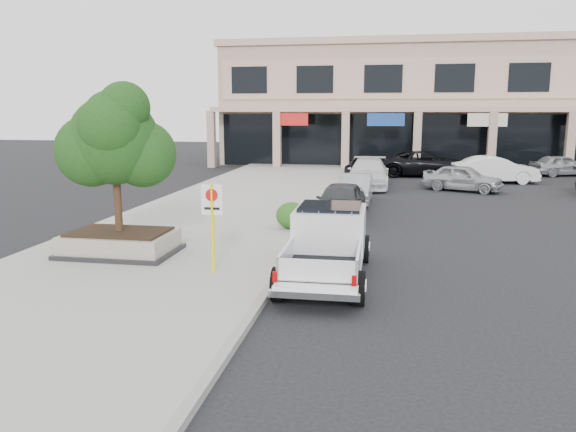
{
  "coord_description": "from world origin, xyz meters",
  "views": [
    {
      "loc": [
        1.16,
        -13.46,
        4.27
      ],
      "look_at": [
        -1.56,
        1.5,
        1.38
      ],
      "focal_mm": 35.0,
      "sensor_mm": 36.0,
      "label": 1
    }
  ],
  "objects_px": {
    "planter_tree": "(121,140)",
    "curb_car_a": "(340,201)",
    "curb_car_b": "(355,189)",
    "lot_car_a": "(463,178)",
    "curb_car_d": "(366,167)",
    "lot_car_e": "(561,165)",
    "no_parking_sign": "(212,216)",
    "lot_car_d": "(426,164)",
    "pickup_truck": "(327,245)",
    "curb_car_c": "(368,173)",
    "planter": "(120,243)",
    "lot_car_b": "(495,170)"
  },
  "relations": [
    {
      "from": "no_parking_sign",
      "to": "lot_car_d",
      "type": "distance_m",
      "value": 25.02
    },
    {
      "from": "pickup_truck",
      "to": "curb_car_c",
      "type": "bearing_deg",
      "value": 87.93
    },
    {
      "from": "curb_car_c",
      "to": "lot_car_e",
      "type": "xyz_separation_m",
      "value": [
        12.22,
        7.87,
        -0.09
      ]
    },
    {
      "from": "no_parking_sign",
      "to": "pickup_truck",
      "type": "distance_m",
      "value": 2.98
    },
    {
      "from": "curb_car_a",
      "to": "lot_car_d",
      "type": "bearing_deg",
      "value": 78.8
    },
    {
      "from": "planter_tree",
      "to": "curb_car_a",
      "type": "relative_size",
      "value": 0.93
    },
    {
      "from": "planter",
      "to": "lot_car_a",
      "type": "bearing_deg",
      "value": 54.58
    },
    {
      "from": "planter_tree",
      "to": "curb_car_b",
      "type": "height_order",
      "value": "planter_tree"
    },
    {
      "from": "lot_car_d",
      "to": "planter",
      "type": "bearing_deg",
      "value": 155.85
    },
    {
      "from": "pickup_truck",
      "to": "lot_car_d",
      "type": "xyz_separation_m",
      "value": [
        3.83,
        23.63,
        -0.06
      ]
    },
    {
      "from": "curb_car_b",
      "to": "lot_car_a",
      "type": "relative_size",
      "value": 0.98
    },
    {
      "from": "lot_car_d",
      "to": "pickup_truck",
      "type": "bearing_deg",
      "value": 170.3
    },
    {
      "from": "curb_car_b",
      "to": "lot_car_a",
      "type": "bearing_deg",
      "value": 43.82
    },
    {
      "from": "pickup_truck",
      "to": "lot_car_a",
      "type": "height_order",
      "value": "pickup_truck"
    },
    {
      "from": "lot_car_d",
      "to": "lot_car_e",
      "type": "distance_m",
      "value": 8.95
    },
    {
      "from": "planter",
      "to": "pickup_truck",
      "type": "distance_m",
      "value": 6.2
    },
    {
      "from": "lot_car_b",
      "to": "planter_tree",
      "type": "bearing_deg",
      "value": 138.57
    },
    {
      "from": "curb_car_a",
      "to": "no_parking_sign",
      "type": "bearing_deg",
      "value": -102.8
    },
    {
      "from": "lot_car_e",
      "to": "curb_car_a",
      "type": "bearing_deg",
      "value": 122.14
    },
    {
      "from": "curb_car_a",
      "to": "lot_car_a",
      "type": "relative_size",
      "value": 1.04
    },
    {
      "from": "lot_car_e",
      "to": "no_parking_sign",
      "type": "bearing_deg",
      "value": 127.81
    },
    {
      "from": "planter",
      "to": "curb_car_c",
      "type": "bearing_deg",
      "value": 68.83
    },
    {
      "from": "no_parking_sign",
      "to": "curb_car_d",
      "type": "distance_m",
      "value": 22.75
    },
    {
      "from": "planter_tree",
      "to": "curb_car_b",
      "type": "distance_m",
      "value": 12.79
    },
    {
      "from": "curb_car_b",
      "to": "lot_car_e",
      "type": "distance_m",
      "value": 18.43
    },
    {
      "from": "curb_car_d",
      "to": "lot_car_a",
      "type": "distance_m",
      "value": 7.31
    },
    {
      "from": "curb_car_a",
      "to": "lot_car_d",
      "type": "height_order",
      "value": "lot_car_d"
    },
    {
      "from": "curb_car_d",
      "to": "planter",
      "type": "bearing_deg",
      "value": -103.89
    },
    {
      "from": "lot_car_b",
      "to": "lot_car_d",
      "type": "height_order",
      "value": "lot_car_d"
    },
    {
      "from": "curb_car_b",
      "to": "curb_car_c",
      "type": "relative_size",
      "value": 0.74
    },
    {
      "from": "curb_car_b",
      "to": "pickup_truck",
      "type": "bearing_deg",
      "value": -89.23
    },
    {
      "from": "curb_car_c",
      "to": "lot_car_a",
      "type": "distance_m",
      "value": 5.05
    },
    {
      "from": "curb_car_b",
      "to": "curb_car_c",
      "type": "xyz_separation_m",
      "value": [
        0.36,
        5.59,
        0.13
      ]
    },
    {
      "from": "no_parking_sign",
      "to": "planter",
      "type": "bearing_deg",
      "value": 156.91
    },
    {
      "from": "planter",
      "to": "lot_car_e",
      "type": "distance_m",
      "value": 30.88
    },
    {
      "from": "curb_car_d",
      "to": "curb_car_b",
      "type": "bearing_deg",
      "value": -87.93
    },
    {
      "from": "planter_tree",
      "to": "lot_car_d",
      "type": "distance_m",
      "value": 24.73
    },
    {
      "from": "planter_tree",
      "to": "curb_car_a",
      "type": "distance_m",
      "value": 9.29
    },
    {
      "from": "curb_car_a",
      "to": "curb_car_d",
      "type": "xyz_separation_m",
      "value": [
        0.39,
        14.11,
        -0.03
      ]
    },
    {
      "from": "pickup_truck",
      "to": "lot_car_b",
      "type": "relative_size",
      "value": 1.16
    },
    {
      "from": "pickup_truck",
      "to": "lot_car_b",
      "type": "xyz_separation_m",
      "value": [
        7.65,
        20.87,
        -0.09
      ]
    },
    {
      "from": "curb_car_a",
      "to": "curb_car_c",
      "type": "xyz_separation_m",
      "value": [
        0.7,
        9.68,
        0.06
      ]
    },
    {
      "from": "curb_car_b",
      "to": "lot_car_d",
      "type": "xyz_separation_m",
      "value": [
        3.84,
        11.58,
        0.15
      ]
    },
    {
      "from": "planter_tree",
      "to": "curb_car_d",
      "type": "bearing_deg",
      "value": 74.0
    },
    {
      "from": "pickup_truck",
      "to": "curb_car_b",
      "type": "xyz_separation_m",
      "value": [
        -0.01,
        12.05,
        -0.21
      ]
    },
    {
      "from": "planter_tree",
      "to": "curb_car_c",
      "type": "relative_size",
      "value": 0.73
    },
    {
      "from": "planter",
      "to": "pickup_truck",
      "type": "bearing_deg",
      "value": -8.58
    },
    {
      "from": "curb_car_a",
      "to": "curb_car_d",
      "type": "bearing_deg",
      "value": 92.16
    },
    {
      "from": "no_parking_sign",
      "to": "pickup_truck",
      "type": "xyz_separation_m",
      "value": [
        2.85,
        0.47,
        -0.75
      ]
    },
    {
      "from": "curb_car_b",
      "to": "curb_car_c",
      "type": "bearing_deg",
      "value": 87.03
    }
  ]
}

